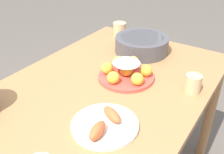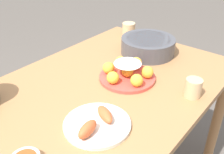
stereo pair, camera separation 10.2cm
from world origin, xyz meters
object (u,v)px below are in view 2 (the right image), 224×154
(cake_plate, at_px, (127,72))
(cup_far, at_px, (129,29))
(cup_near, at_px, (193,88))
(seafood_platter, at_px, (97,124))
(dining_table, at_px, (96,108))
(serving_bowl, at_px, (148,45))

(cake_plate, height_order, cup_far, cake_plate)
(cup_far, bearing_deg, cake_plate, -144.78)
(cake_plate, bearing_deg, cup_far, 35.22)
(cup_near, bearing_deg, cup_far, 57.84)
(seafood_platter, xyz_separation_m, cup_near, (0.41, -0.19, 0.03))
(dining_table, bearing_deg, serving_bowl, 3.26)
(dining_table, bearing_deg, seafood_platter, -136.82)
(dining_table, relative_size, cake_plate, 5.30)
(dining_table, bearing_deg, cup_near, -57.15)
(serving_bowl, bearing_deg, seafood_platter, -163.39)
(cake_plate, height_order, seafood_platter, cake_plate)
(serving_bowl, bearing_deg, cup_far, 58.25)
(cake_plate, xyz_separation_m, cup_near, (0.06, -0.31, 0.01))
(serving_bowl, bearing_deg, cup_near, -122.42)
(serving_bowl, distance_m, cup_far, 0.29)
(serving_bowl, distance_m, cup_near, 0.45)
(cake_plate, relative_size, cup_near, 3.22)
(cake_plate, height_order, serving_bowl, same)
(serving_bowl, bearing_deg, dining_table, -176.74)
(seafood_platter, relative_size, cup_near, 3.01)
(cup_far, bearing_deg, cup_near, -122.16)
(cup_near, bearing_deg, cake_plate, 100.88)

